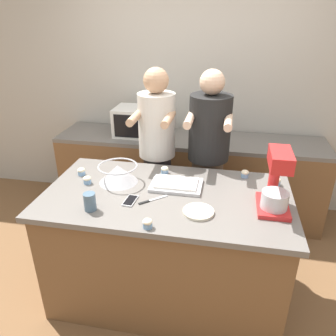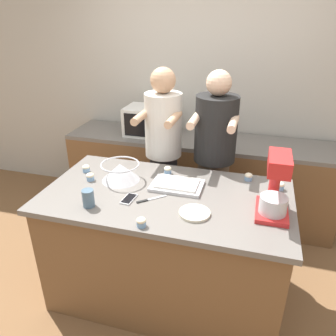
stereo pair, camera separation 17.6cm
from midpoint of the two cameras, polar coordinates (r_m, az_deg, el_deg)
name	(u,v)px [view 2 (the right image)]	position (r m, az deg, el deg)	size (l,w,h in m)	color
ground_plane	(166,290)	(2.89, 1.59, -20.60)	(16.00, 16.00, 0.00)	brown
back_wall	(207,88)	(3.65, 8.25, 13.66)	(10.00, 0.06, 2.70)	#B2ADA3
island_counter	(166,246)	(2.58, 1.72, -13.43)	(1.74, 0.94, 0.92)	brown
back_counter	(198,177)	(3.62, 6.57, -1.57)	(2.80, 0.60, 0.89)	brown
person_left	(163,157)	(2.96, 0.90, 1.83)	(0.34, 0.50, 1.69)	#232328
person_right	(214,164)	(2.89, 9.67, 0.61)	(0.36, 0.52, 1.69)	brown
stand_mixer	(275,189)	(2.15, 20.43, -3.45)	(0.20, 0.30, 0.41)	red
mixing_bowl	(120,171)	(2.48, -6.28, -0.61)	(0.29, 0.29, 0.14)	#BCBCC1
baking_tray	(177,185)	(2.40, 3.69, -2.98)	(0.37, 0.25, 0.04)	#BCBCC1
microwave_oven	(150,121)	(3.50, -1.65, 8.18)	(0.51, 0.36, 0.29)	silver
cell_phone	(129,199)	(2.25, -4.59, -5.44)	(0.08, 0.15, 0.01)	silver
drinking_glass	(88,198)	(2.19, -11.48, -5.23)	(0.08, 0.08, 0.12)	slate
small_plate	(195,213)	(2.10, 7.07, -7.84)	(0.20, 0.20, 0.02)	beige
knife	(150,200)	(2.24, -0.96, -5.56)	(0.18, 0.16, 0.01)	#BCBCC1
cupcake_0	(141,222)	(1.97, -2.10, -9.45)	(0.06, 0.06, 0.06)	#759EC6
cupcake_1	(86,168)	(2.67, -12.27, -0.09)	(0.06, 0.06, 0.06)	#759EC6
cupcake_2	(90,177)	(2.53, -11.47, -1.53)	(0.06, 0.06, 0.06)	#759EC6
cupcake_3	(249,177)	(2.58, 15.76, -1.50)	(0.06, 0.06, 0.06)	#759EC6
cupcake_4	(280,186)	(2.52, 20.86, -2.95)	(0.06, 0.06, 0.06)	#759EC6
cupcake_5	(168,170)	(2.59, 1.91, -0.38)	(0.06, 0.06, 0.06)	#759EC6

